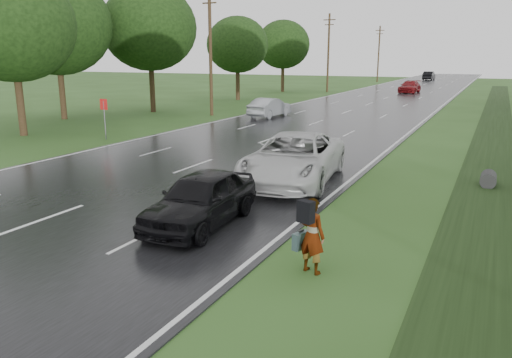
{
  "coord_description": "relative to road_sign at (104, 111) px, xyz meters",
  "views": [
    {
      "loc": [
        11.54,
        -9.72,
        4.63
      ],
      "look_at": [
        5.66,
        2.46,
        1.3
      ],
      "focal_mm": 35.0,
      "sensor_mm": 36.0,
      "label": 1
    }
  ],
  "objects": [
    {
      "name": "road",
      "position": [
        8.5,
        33.0,
        -1.62
      ],
      "size": [
        14.0,
        180.0,
        0.04
      ],
      "primitive_type": "cube",
      "color": "black",
      "rests_on": "ground"
    },
    {
      "name": "utility_pole_distant",
      "position": [
        -0.7,
        73.0,
        3.55
      ],
      "size": [
        1.6,
        0.26,
        10.0
      ],
      "color": "#372B16",
      "rests_on": "ground"
    },
    {
      "name": "tree_west_f",
      "position": [
        -6.3,
        41.0,
        4.49
      ],
      "size": [
        7.0,
        7.0,
        9.29
      ],
      "color": "#372B16",
      "rests_on": "ground"
    },
    {
      "name": "far_car_red",
      "position": [
        9.5,
        45.84,
        -0.85
      ],
      "size": [
        2.4,
        5.32,
        1.51
      ],
      "primitive_type": "imported",
      "rotation": [
        0.0,
        0.0,
        -0.05
      ],
      "color": "maroon",
      "rests_on": "road"
    },
    {
      "name": "tree_west_b",
      "position": [
        -5.5,
        -1.0,
        4.73
      ],
      "size": [
        7.2,
        7.2,
        9.62
      ],
      "color": "#372B16",
      "rests_on": "ground"
    },
    {
      "name": "center_line",
      "position": [
        8.5,
        33.0,
        -1.6
      ],
      "size": [
        0.12,
        180.0,
        0.01
      ],
      "primitive_type": "cube",
      "color": "silver",
      "rests_on": "road"
    },
    {
      "name": "utility_pole_far",
      "position": [
        -0.7,
        43.0,
        3.55
      ],
      "size": [
        1.6,
        0.26,
        10.0
      ],
      "color": "#372B16",
      "rests_on": "ground"
    },
    {
      "name": "dark_sedan",
      "position": [
        12.88,
        -10.42,
        -0.85
      ],
      "size": [
        1.98,
        4.51,
        1.51
      ],
      "primitive_type": "imported",
      "rotation": [
        0.0,
        0.0,
        0.04
      ],
      "color": "black",
      "rests_on": "road"
    },
    {
      "name": "road_sign",
      "position": [
        0.0,
        0.0,
        0.0
      ],
      "size": [
        0.5,
        0.06,
        2.3
      ],
      "color": "slate",
      "rests_on": "ground"
    },
    {
      "name": "far_car_dark",
      "position": [
        7.11,
        83.77,
        -0.76
      ],
      "size": [
        1.91,
        5.15,
        1.68
      ],
      "primitive_type": "imported",
      "rotation": [
        0.0,
        0.0,
        3.12
      ],
      "color": "black",
      "rests_on": "road"
    },
    {
      "name": "tree_west_d",
      "position": [
        -5.7,
        27.0,
        4.18
      ],
      "size": [
        6.6,
        6.6,
        8.8
      ],
      "color": "#372B16",
      "rests_on": "ground"
    },
    {
      "name": "edge_stripe_east",
      "position": [
        15.25,
        33.0,
        -1.6
      ],
      "size": [
        0.12,
        180.0,
        0.01
      ],
      "primitive_type": "cube",
      "color": "silver",
      "rests_on": "road"
    },
    {
      "name": "ground",
      "position": [
        8.5,
        -12.0,
        -1.64
      ],
      "size": [
        220.0,
        220.0,
        0.0
      ],
      "primitive_type": "plane",
      "color": "#2D4E1C",
      "rests_on": "ground"
    },
    {
      "name": "drainage_ditch",
      "position": [
        20.0,
        6.71,
        -1.61
      ],
      "size": [
        2.2,
        120.0,
        0.56
      ],
      "color": "black",
      "rests_on": "ground"
    },
    {
      "name": "tree_west_c",
      "position": [
        -6.5,
        13.0,
        5.27
      ],
      "size": [
        7.8,
        7.8,
        10.43
      ],
      "color": "#372B16",
      "rests_on": "ground"
    },
    {
      "name": "utility_pole_mid",
      "position": [
        -0.7,
        13.0,
        3.55
      ],
      "size": [
        1.6,
        0.26,
        10.0
      ],
      "color": "#372B16",
      "rests_on": "ground"
    },
    {
      "name": "silver_sedan",
      "position": [
        4.13,
        13.65,
        -0.87
      ],
      "size": [
        1.92,
        4.57,
        1.47
      ],
      "primitive_type": "imported",
      "rotation": [
        0.0,
        0.0,
        3.06
      ],
      "color": "#92949A",
      "rests_on": "road"
    },
    {
      "name": "white_pickup",
      "position": [
        13.36,
        -4.67,
        -0.71
      ],
      "size": [
        3.73,
        6.76,
        1.79
      ],
      "primitive_type": "imported",
      "rotation": [
        0.0,
        0.0,
        0.12
      ],
      "color": "#BCBCBC",
      "rests_on": "road"
    },
    {
      "name": "pedestrian",
      "position": [
        16.68,
        -12.01,
        -0.76
      ],
      "size": [
        0.82,
        0.83,
        1.71
      ],
      "rotation": [
        0.0,
        0.0,
        2.86
      ],
      "color": "#A5998C",
      "rests_on": "ground"
    },
    {
      "name": "tree_west_e",
      "position": [
        -9.5,
        6.0,
        5.19
      ],
      "size": [
        8.0,
        8.0,
        10.44
      ],
      "color": "#372B16",
      "rests_on": "ground"
    },
    {
      "name": "edge_stripe_west",
      "position": [
        1.75,
        33.0,
        -1.6
      ],
      "size": [
        0.12,
        180.0,
        0.01
      ],
      "primitive_type": "cube",
      "color": "silver",
      "rests_on": "road"
    }
  ]
}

